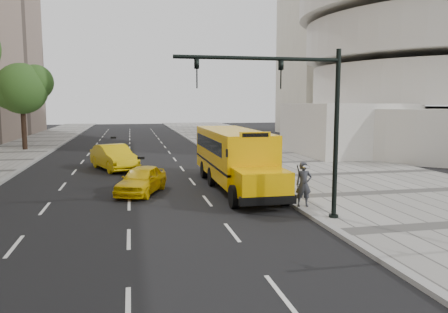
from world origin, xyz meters
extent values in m
plane|color=black|center=(0.00, 0.00, 0.00)|extent=(140.00, 140.00, 0.00)
cube|color=gray|center=(12.00, 0.00, 0.07)|extent=(12.00, 140.00, 0.15)
cube|color=gray|center=(6.00, 0.00, 0.07)|extent=(0.30, 140.00, 0.15)
cylinder|color=silver|center=(30.00, 14.00, 2.00)|extent=(32.00, 32.00, 4.00)
cylinder|color=silver|center=(30.00, 14.00, 6.10)|extent=(26.00, 26.00, 3.60)
cube|color=beige|center=(28.00, 34.00, 17.50)|extent=(14.00, 12.00, 35.00)
cube|color=silver|center=(17.00, 10.00, 2.20)|extent=(8.00, 10.00, 4.40)
cylinder|color=black|center=(-10.50, 19.01, 2.55)|extent=(0.44, 0.44, 5.10)
sphere|color=#274D19|center=(-10.50, 19.01, 5.74)|extent=(4.63, 4.63, 4.63)
sphere|color=#274D19|center=(-9.34, 19.31, 6.34)|extent=(3.24, 3.24, 3.24)
sphere|color=#274D19|center=(-11.43, 18.61, 5.34)|extent=(3.01, 3.01, 3.01)
cube|color=#F2AF00|center=(4.50, -1.41, 1.77)|extent=(2.50, 9.00, 2.45)
cube|color=#F2AF00|center=(4.50, -6.91, 1.10)|extent=(2.20, 2.00, 1.10)
cube|color=black|center=(4.50, -7.79, 0.55)|extent=(2.38, 0.25, 0.35)
cube|color=black|center=(4.50, -1.41, 1.25)|extent=(2.52, 9.00, 0.12)
cube|color=black|center=(4.50, -5.85, 2.25)|extent=(2.05, 0.10, 0.90)
cube|color=black|center=(4.50, -0.91, 2.25)|extent=(2.52, 7.50, 0.70)
cube|color=#F2AF00|center=(4.50, -5.86, 3.05)|extent=(1.40, 0.12, 0.28)
ellipsoid|color=silver|center=(6.02, -8.31, 1.90)|extent=(0.32, 0.32, 0.14)
cylinder|color=black|center=(5.78, -8.09, 1.70)|extent=(0.36, 0.47, 0.58)
cylinder|color=black|center=(3.37, -6.61, 0.50)|extent=(0.30, 1.00, 1.00)
cylinder|color=black|center=(5.63, -6.61, 0.50)|extent=(0.30, 1.00, 1.00)
cylinder|color=black|center=(3.37, -1.41, 0.50)|extent=(0.30, 1.00, 1.00)
cylinder|color=black|center=(5.63, -1.41, 0.50)|extent=(0.30, 1.00, 1.00)
cylinder|color=black|center=(3.37, 1.09, 0.50)|extent=(0.30, 1.00, 1.00)
cylinder|color=black|center=(5.63, 1.09, 0.50)|extent=(0.30, 1.00, 1.00)
imported|color=#E7BE08|center=(-0.39, -2.71, 0.69)|extent=(2.98, 4.36, 1.38)
imported|color=#E7BE08|center=(-1.98, 5.52, 0.84)|extent=(3.49, 5.38, 1.67)
imported|color=#2B2D32|center=(6.15, -7.49, 1.09)|extent=(0.73, 0.52, 1.87)
cylinder|color=black|center=(6.60, -9.39, 3.20)|extent=(0.18, 0.18, 6.40)
cylinder|color=black|center=(6.60, -9.39, 0.12)|extent=(0.36, 0.36, 0.25)
cylinder|color=black|center=(3.60, -9.39, 6.00)|extent=(6.00, 0.14, 0.14)
imported|color=black|center=(4.40, -9.39, 5.45)|extent=(0.16, 0.20, 1.00)
imported|color=black|center=(1.40, -9.39, 5.45)|extent=(0.16, 0.20, 1.00)
camera|label=1|loc=(-0.84, -24.28, 4.47)|focal=35.00mm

